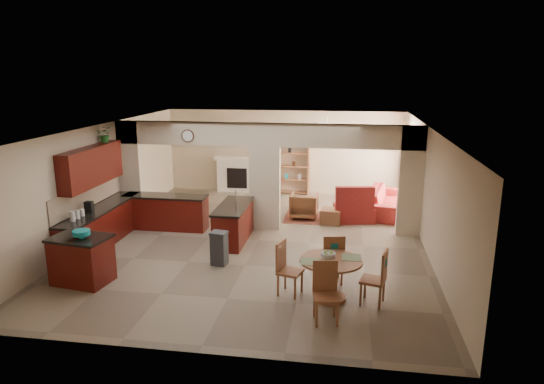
# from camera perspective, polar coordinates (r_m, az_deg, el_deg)

# --- Properties ---
(floor) EXTENTS (10.00, 10.00, 0.00)m
(floor) POSITION_cam_1_polar(r_m,az_deg,el_deg) (12.09, -1.61, -5.71)
(floor) COLOR #7D6E57
(floor) RESTS_ON ground
(ceiling) EXTENTS (10.00, 10.00, 0.00)m
(ceiling) POSITION_cam_1_polar(r_m,az_deg,el_deg) (11.45, -1.71, 7.60)
(ceiling) COLOR white
(ceiling) RESTS_ON wall_back
(wall_back) EXTENTS (8.00, 0.00, 8.00)m
(wall_back) POSITION_cam_1_polar(r_m,az_deg,el_deg) (16.54, 1.46, 4.72)
(wall_back) COLOR #C5B090
(wall_back) RESTS_ON floor
(wall_front) EXTENTS (8.00, 0.00, 8.00)m
(wall_front) POSITION_cam_1_polar(r_m,az_deg,el_deg) (7.06, -9.06, -8.56)
(wall_front) COLOR #C5B090
(wall_front) RESTS_ON floor
(wall_left) EXTENTS (0.00, 10.00, 10.00)m
(wall_left) POSITION_cam_1_polar(r_m,az_deg,el_deg) (13.00, -19.28, 1.34)
(wall_left) COLOR #C5B090
(wall_left) RESTS_ON floor
(wall_right) EXTENTS (0.00, 10.00, 10.00)m
(wall_right) POSITION_cam_1_polar(r_m,az_deg,el_deg) (11.67, 18.05, 0.04)
(wall_right) COLOR #C5B090
(wall_right) RESTS_ON floor
(partition_left_pier) EXTENTS (0.60, 0.25, 2.80)m
(partition_left_pier) POSITION_cam_1_polar(r_m,az_deg,el_deg) (13.75, -16.25, 2.23)
(partition_left_pier) COLOR #C5B090
(partition_left_pier) RESTS_ON floor
(partition_center_pier) EXTENTS (0.80, 0.25, 2.20)m
(partition_center_pier) POSITION_cam_1_polar(r_m,az_deg,el_deg) (12.72, -0.84, 0.48)
(partition_center_pier) COLOR #C5B090
(partition_center_pier) RESTS_ON floor
(partition_right_pier) EXTENTS (0.60, 0.25, 2.80)m
(partition_right_pier) POSITION_cam_1_polar(r_m,az_deg,el_deg) (12.59, 16.01, 1.18)
(partition_right_pier) COLOR #C5B090
(partition_right_pier) RESTS_ON floor
(partition_header) EXTENTS (8.00, 0.25, 0.60)m
(partition_header) POSITION_cam_1_polar(r_m,az_deg,el_deg) (12.46, -0.86, 6.75)
(partition_header) COLOR #C5B090
(partition_header) RESTS_ON partition_center_pier
(kitchen_counter) EXTENTS (2.52, 3.29, 1.48)m
(kitchen_counter) POSITION_cam_1_polar(r_m,az_deg,el_deg) (12.69, -16.50, -3.12)
(kitchen_counter) COLOR #3D0907
(kitchen_counter) RESTS_ON floor
(upper_cabinets) EXTENTS (0.35, 2.40, 0.90)m
(upper_cabinets) POSITION_cam_1_polar(r_m,az_deg,el_deg) (12.13, -20.46, 2.88)
(upper_cabinets) COLOR #3D0907
(upper_cabinets) RESTS_ON wall_left
(peninsula) EXTENTS (0.70, 1.85, 0.91)m
(peninsula) POSITION_cam_1_polar(r_m,az_deg,el_deg) (11.96, -4.56, -3.66)
(peninsula) COLOR #3D0907
(peninsula) RESTS_ON floor
(wall_clock) EXTENTS (0.34, 0.03, 0.34)m
(wall_clock) POSITION_cam_1_polar(r_m,az_deg,el_deg) (12.81, -9.89, 6.51)
(wall_clock) COLOR #512F1B
(wall_clock) RESTS_ON partition_header
(rug) EXTENTS (1.60, 1.30, 0.01)m
(rug) POSITION_cam_1_polar(r_m,az_deg,el_deg) (13.93, 4.81, -3.03)
(rug) COLOR brown
(rug) RESTS_ON floor
(fireplace) EXTENTS (1.60, 0.35, 1.20)m
(fireplace) POSITION_cam_1_polar(r_m,az_deg,el_deg) (16.80, -4.05, 2.11)
(fireplace) COLOR white
(fireplace) RESTS_ON floor
(shelving_unit) EXTENTS (1.00, 0.32, 1.80)m
(shelving_unit) POSITION_cam_1_polar(r_m,az_deg,el_deg) (16.41, 2.59, 2.86)
(shelving_unit) COLOR #935532
(shelving_unit) RESTS_ON floor
(window_a) EXTENTS (0.02, 0.90, 1.90)m
(window_a) POSITION_cam_1_polar(r_m,az_deg,el_deg) (13.92, 16.42, 1.52)
(window_a) COLOR white
(window_a) RESTS_ON wall_right
(window_b) EXTENTS (0.02, 0.90, 1.90)m
(window_b) POSITION_cam_1_polar(r_m,az_deg,el_deg) (15.58, 15.64, 2.87)
(window_b) COLOR white
(window_b) RESTS_ON wall_right
(glazed_door) EXTENTS (0.02, 0.70, 2.10)m
(glazed_door) POSITION_cam_1_polar(r_m,az_deg,el_deg) (14.78, 15.97, 1.66)
(glazed_door) COLOR white
(glazed_door) RESTS_ON wall_right
(drape_a_left) EXTENTS (0.10, 0.28, 2.30)m
(drape_a_left) POSITION_cam_1_polar(r_m,az_deg,el_deg) (13.34, 16.57, 0.97)
(drape_a_left) COLOR #3B1817
(drape_a_left) RESTS_ON wall_right
(drape_a_right) EXTENTS (0.10, 0.28, 2.30)m
(drape_a_right) POSITION_cam_1_polar(r_m,az_deg,el_deg) (14.50, 15.97, 2.04)
(drape_a_right) COLOR #3B1817
(drape_a_right) RESTS_ON wall_right
(drape_b_left) EXTENTS (0.10, 0.28, 2.30)m
(drape_b_left) POSITION_cam_1_polar(r_m,az_deg,el_deg) (14.99, 15.74, 2.43)
(drape_b_left) COLOR #3B1817
(drape_b_left) RESTS_ON wall_right
(drape_b_right) EXTENTS (0.10, 0.28, 2.30)m
(drape_b_right) POSITION_cam_1_polar(r_m,az_deg,el_deg) (16.16, 15.26, 3.28)
(drape_b_right) COLOR #3B1817
(drape_b_right) RESTS_ON wall_right
(ceiling_fan) EXTENTS (1.00, 1.00, 0.10)m
(ceiling_fan) POSITION_cam_1_polar(r_m,az_deg,el_deg) (14.28, 6.49, 7.84)
(ceiling_fan) COLOR white
(ceiling_fan) RESTS_ON ceiling
(kitchen_island) EXTENTS (1.20, 0.94, 0.95)m
(kitchen_island) POSITION_cam_1_polar(r_m,az_deg,el_deg) (10.34, -21.47, -7.41)
(kitchen_island) COLOR #3D0907
(kitchen_island) RESTS_ON floor
(teal_bowl) EXTENTS (0.33, 0.33, 0.16)m
(teal_bowl) POSITION_cam_1_polar(r_m,az_deg,el_deg) (10.06, -21.50, -4.65)
(teal_bowl) COLOR teal
(teal_bowl) RESTS_ON kitchen_island
(trash_can) EXTENTS (0.36, 0.32, 0.68)m
(trash_can) POSITION_cam_1_polar(r_m,az_deg,el_deg) (10.60, -6.23, -6.74)
(trash_can) COLOR #2C2C2F
(trash_can) RESTS_ON floor
(dining_table) EXTENTS (1.15, 1.15, 0.78)m
(dining_table) POSITION_cam_1_polar(r_m,az_deg,el_deg) (8.99, 6.92, -9.46)
(dining_table) COLOR #935532
(dining_table) RESTS_ON floor
(fruit_bowl) EXTENTS (0.27, 0.27, 0.14)m
(fruit_bowl) POSITION_cam_1_polar(r_m,az_deg,el_deg) (8.88, 6.64, -7.43)
(fruit_bowl) COLOR #8DB827
(fruit_bowl) RESTS_ON dining_table
(sofa) EXTENTS (2.56, 1.37, 0.71)m
(sofa) POSITION_cam_1_polar(r_m,az_deg,el_deg) (14.70, 13.28, -1.02)
(sofa) COLOR maroon
(sofa) RESTS_ON floor
(chaise) EXTENTS (1.19, 1.04, 0.42)m
(chaise) POSITION_cam_1_polar(r_m,az_deg,el_deg) (13.80, 9.61, -2.45)
(chaise) COLOR maroon
(chaise) RESTS_ON floor
(armchair) EXTENTS (0.79, 0.81, 0.72)m
(armchair) POSITION_cam_1_polar(r_m,az_deg,el_deg) (13.84, 3.80, -1.58)
(armchair) COLOR maroon
(armchair) RESTS_ON floor
(ottoman) EXTENTS (0.61, 0.61, 0.40)m
(ottoman) POSITION_cam_1_polar(r_m,az_deg,el_deg) (13.45, 6.96, -2.84)
(ottoman) COLOR maroon
(ottoman) RESTS_ON floor
(plant) EXTENTS (0.43, 0.40, 0.40)m
(plant) POSITION_cam_1_polar(r_m,az_deg,el_deg) (12.70, -19.05, 6.43)
(plant) COLOR #144712
(plant) RESTS_ON upper_cabinets
(chair_north) EXTENTS (0.49, 0.49, 1.02)m
(chair_north) POSITION_cam_1_polar(r_m,az_deg,el_deg) (9.61, 7.18, -7.64)
(chair_north) COLOR #935532
(chair_north) RESTS_ON floor
(chair_east) EXTENTS (0.51, 0.51, 1.02)m
(chair_east) POSITION_cam_1_polar(r_m,az_deg,el_deg) (8.94, 12.36, -9.60)
(chair_east) COLOR #935532
(chair_east) RESTS_ON floor
(chair_south) EXTENTS (0.49, 0.49, 1.02)m
(chair_south) POSITION_cam_1_polar(r_m,az_deg,el_deg) (8.29, 6.32, -11.29)
(chair_south) COLOR #935532
(chair_south) RESTS_ON floor
(chair_west) EXTENTS (0.52, 0.52, 1.02)m
(chair_west) POSITION_cam_1_polar(r_m,az_deg,el_deg) (9.15, 1.66, -8.68)
(chair_west) COLOR #935532
(chair_west) RESTS_ON floor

